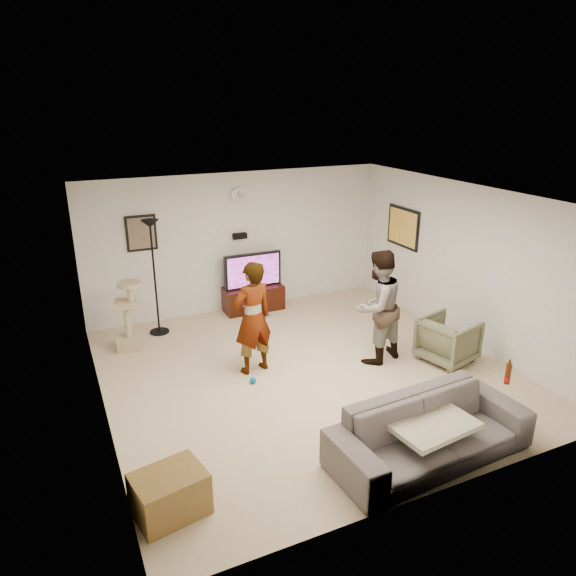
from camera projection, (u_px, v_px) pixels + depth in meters
name	position (u px, v px, depth m)	size (l,w,h in m)	color
floor	(307.00, 372.00, 7.61)	(5.50, 5.50, 0.02)	tan
ceiling	(309.00, 197.00, 6.75)	(5.50, 5.50, 0.02)	white
wall_back	(239.00, 242.00, 9.53)	(5.50, 0.04, 2.50)	silver
wall_front	(443.00, 384.00, 4.84)	(5.50, 0.04, 2.50)	silver
wall_left	(95.00, 324.00, 6.10)	(0.04, 5.50, 2.50)	silver
wall_right	(465.00, 264.00, 8.27)	(0.04, 5.50, 2.50)	silver
wall_clock	(238.00, 195.00, 9.22)	(0.26, 0.26, 0.04)	white
wall_speaker	(240.00, 236.00, 9.44)	(0.25, 0.10, 0.10)	black
picture_back	(141.00, 233.00, 8.72)	(0.42, 0.03, 0.52)	brown
picture_right	(403.00, 227.00, 9.54)	(0.03, 0.78, 0.62)	gold
tv_stand	(253.00, 298.00, 9.73)	(1.09, 0.45, 0.45)	black
console_box	(257.00, 316.00, 9.42)	(0.40, 0.30, 0.07)	silver
tv	(253.00, 270.00, 9.55)	(1.07, 0.08, 0.63)	black
tv_screen	(254.00, 271.00, 9.51)	(0.98, 0.01, 0.56)	purple
floor_lamp	(155.00, 278.00, 8.55)	(0.32, 0.32, 1.91)	black
cat_tree	(127.00, 316.00, 8.13)	(0.35, 0.35, 1.10)	tan
person_left	(253.00, 318.00, 7.36)	(0.60, 0.39, 1.64)	#A6A2B3
person_right	(378.00, 307.00, 7.67)	(0.83, 0.64, 1.70)	#375F9B
sofa	(430.00, 431.00, 5.70)	(2.26, 0.88, 0.66)	#544C4A
throw_blanket	(429.00, 422.00, 5.65)	(0.90, 0.70, 0.06)	beige
beer_bottle	(508.00, 374.00, 5.95)	(0.06, 0.06, 0.25)	#532007
armchair	(448.00, 340.00, 7.82)	(0.71, 0.73, 0.67)	brown
side_table	(170.00, 494.00, 4.96)	(0.65, 0.49, 0.43)	brown
toy_ball	(253.00, 381.00, 7.27)	(0.09, 0.09, 0.09)	#005A8E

